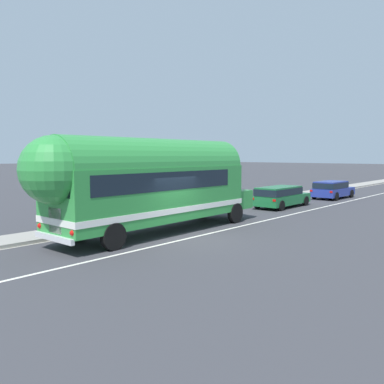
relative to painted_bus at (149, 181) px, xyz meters
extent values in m
plane|color=#38383D|center=(1.86, 0.37, -2.30)|extent=(300.00, 300.00, 0.00)
cube|color=silver|center=(1.86, 12.37, -2.30)|extent=(0.14, 80.00, 0.01)
cube|color=silver|center=(-1.89, 12.37, -2.30)|extent=(0.12, 80.00, 0.01)
cube|color=gray|center=(-2.82, 10.37, -2.23)|extent=(1.85, 90.00, 0.15)
cube|color=#2D8C3D|center=(-0.01, 0.36, -0.55)|extent=(2.67, 9.70, 2.30)
cylinder|color=#2D8C3D|center=(-0.01, 0.36, 0.60)|extent=(2.62, 9.60, 2.45)
sphere|color=#2D8C3D|center=(0.08, -4.42, 0.60)|extent=(2.40, 2.40, 2.40)
cube|color=#2D8C3D|center=(-0.10, 5.84, -1.23)|extent=(2.28, 1.34, 0.95)
cube|color=silver|center=(-0.01, 0.36, -1.20)|extent=(2.71, 9.74, 0.24)
cube|color=black|center=(0.00, 0.06, 0.05)|extent=(2.67, 7.90, 0.76)
cube|color=black|center=(0.08, -4.43, 0.10)|extent=(2.00, 0.11, 0.84)
cube|color=silver|center=(0.08, -4.44, -1.15)|extent=(0.80, 0.07, 0.90)
cube|color=silver|center=(0.08, -4.53, -1.75)|extent=(2.34, 0.18, 0.20)
sphere|color=red|center=(-0.97, -4.47, -1.45)|extent=(0.20, 0.20, 0.20)
sphere|color=red|center=(1.13, -4.43, -1.45)|extent=(0.20, 0.20, 0.20)
cube|color=black|center=(-0.09, 5.24, 0.10)|extent=(2.14, 0.14, 0.96)
cube|color=silver|center=(-0.11, 6.53, -1.35)|extent=(0.90, 0.12, 0.56)
cylinder|color=black|center=(-1.25, 4.77, -1.80)|extent=(0.28, 1.00, 1.00)
cylinder|color=black|center=(1.09, 4.81, -1.80)|extent=(0.28, 1.00, 1.00)
cylinder|color=black|center=(-1.12, -2.89, -1.80)|extent=(0.28, 1.00, 1.00)
cylinder|color=black|center=(1.22, -2.85, -1.80)|extent=(0.28, 1.00, 1.00)
cube|color=#196633|center=(-0.21, 11.91, -1.78)|extent=(1.82, 4.79, 0.60)
cube|color=#196633|center=(-0.20, 11.43, -1.21)|extent=(1.61, 3.53, 0.55)
cube|color=black|center=(-0.20, 11.43, -1.24)|extent=(1.67, 3.57, 0.43)
cube|color=red|center=(-0.94, 9.51, -1.60)|extent=(0.20, 0.04, 0.14)
cube|color=red|center=(0.58, 9.53, -1.60)|extent=(0.20, 0.04, 0.14)
cylinder|color=black|center=(-1.07, 13.58, -1.98)|extent=(0.21, 0.64, 0.64)
cylinder|color=black|center=(0.61, 13.60, -1.98)|extent=(0.21, 0.64, 0.64)
cylinder|color=black|center=(-1.03, 10.22, -1.98)|extent=(0.21, 0.64, 0.64)
cylinder|color=black|center=(0.65, 10.24, -1.98)|extent=(0.21, 0.64, 0.64)
cube|color=navy|center=(0.16, 19.36, -1.78)|extent=(1.87, 4.39, 0.60)
cube|color=navy|center=(0.15, 18.88, -1.21)|extent=(1.65, 2.93, 0.55)
cube|color=black|center=(0.15, 18.88, -1.24)|extent=(1.71, 2.97, 0.43)
cube|color=red|center=(-0.66, 17.18, -1.60)|extent=(0.20, 0.04, 0.14)
cube|color=red|center=(0.91, 17.16, -1.60)|extent=(0.20, 0.04, 0.14)
cylinder|color=black|center=(-0.69, 20.85, -1.98)|extent=(0.21, 0.64, 0.64)
cylinder|color=black|center=(1.04, 20.83, -1.98)|extent=(0.21, 0.64, 0.64)
cylinder|color=black|center=(-0.73, 17.89, -1.98)|extent=(0.21, 0.64, 0.64)
cylinder|color=black|center=(1.00, 17.87, -1.98)|extent=(0.21, 0.64, 0.64)
camera|label=1|loc=(12.69, -11.49, 1.11)|focal=37.32mm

